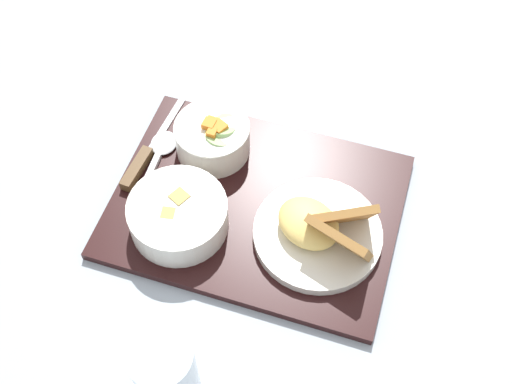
# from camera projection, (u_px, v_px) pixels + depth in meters

# --- Properties ---
(ground_plane) EXTENTS (4.00, 4.00, 0.00)m
(ground_plane) POSITION_uv_depth(u_px,v_px,m) (256.00, 209.00, 0.93)
(ground_plane) COLOR #99A3AD
(serving_tray) EXTENTS (0.43, 0.34, 0.01)m
(serving_tray) POSITION_uv_depth(u_px,v_px,m) (256.00, 206.00, 0.92)
(serving_tray) COLOR black
(serving_tray) RESTS_ON ground_plane
(bowl_salad) EXTENTS (0.11, 0.11, 0.06)m
(bowl_salad) POSITION_uv_depth(u_px,v_px,m) (213.00, 136.00, 0.95)
(bowl_salad) COLOR silver
(bowl_salad) RESTS_ON serving_tray
(bowl_soup) EXTENTS (0.14, 0.14, 0.05)m
(bowl_soup) POSITION_uv_depth(u_px,v_px,m) (178.00, 214.00, 0.88)
(bowl_soup) COLOR silver
(bowl_soup) RESTS_ON serving_tray
(plate_main) EXTENTS (0.18, 0.18, 0.09)m
(plate_main) POSITION_uv_depth(u_px,v_px,m) (320.00, 230.00, 0.87)
(plate_main) COLOR silver
(plate_main) RESTS_ON serving_tray
(knife) EXTENTS (0.04, 0.19, 0.02)m
(knife) POSITION_uv_depth(u_px,v_px,m) (142.00, 162.00, 0.95)
(knife) COLOR silver
(knife) RESTS_ON serving_tray
(spoon) EXTENTS (0.04, 0.13, 0.01)m
(spoon) POSITION_uv_depth(u_px,v_px,m) (159.00, 153.00, 0.96)
(spoon) COLOR silver
(spoon) RESTS_ON serving_tray
(glass_water) EXTENTS (0.07, 0.07, 0.11)m
(glass_water) POSITION_uv_depth(u_px,v_px,m) (166.00, 373.00, 0.75)
(glass_water) COLOR silver
(glass_water) RESTS_ON ground_plane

